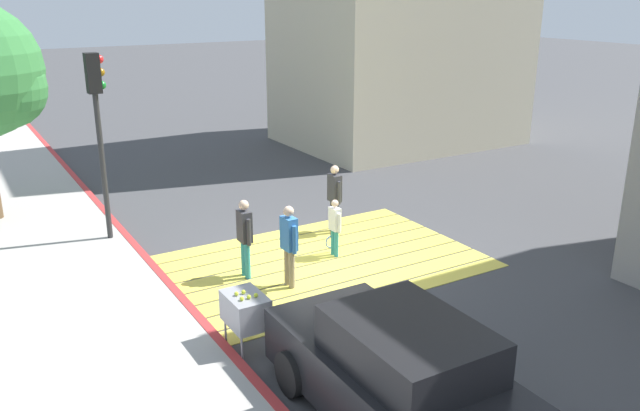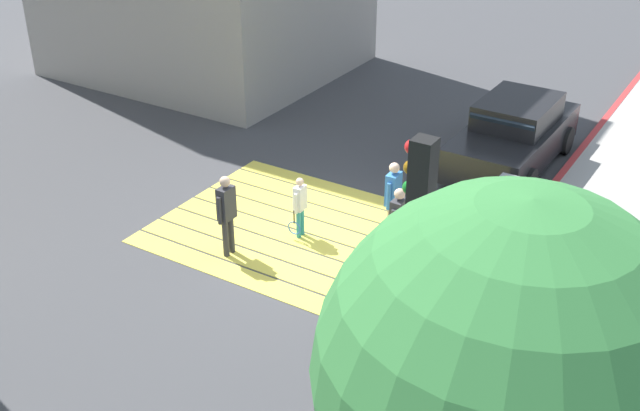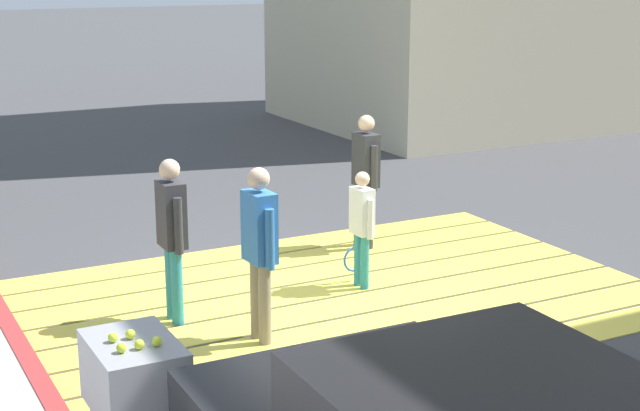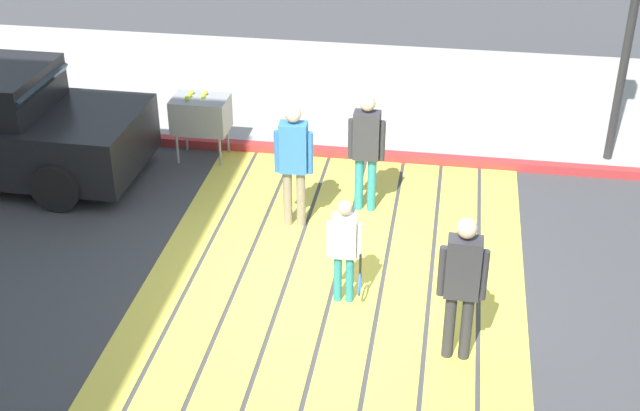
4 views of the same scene
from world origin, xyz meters
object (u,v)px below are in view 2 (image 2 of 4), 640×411
Objects in this scene: traffic_light_corner at (417,228)px; street_tree at (496,375)px; tennis_ball_cart at (508,195)px; pedestrian_adult_trailing at (227,210)px; pedestrian_adult_side at (398,222)px; pedestrian_child_with_racket at (300,204)px; car_parked_near_curb at (513,135)px; pedestrian_adult_lead at (393,196)px.

street_tree is at bearing 125.88° from traffic_light_corner.
street_tree is at bearing 107.30° from tennis_ball_cart.
pedestrian_adult_trailing reaches higher than pedestrian_adult_side.
pedestrian_adult_trailing is 1.28× the size of pedestrian_child_with_racket.
car_parked_near_curb is at bearing -72.59° from street_tree.
pedestrian_adult_trailing is 1.01× the size of pedestrian_adult_side.
pedestrian_child_with_racket reaches higher than tennis_ball_cart.
pedestrian_adult_lead is 3.16m from pedestrian_adult_trailing.
pedestrian_adult_lead is (2.37, -4.17, -2.08)m from traffic_light_corner.
tennis_ball_cart is (0.68, -5.86, -2.34)m from traffic_light_corner.
pedestrian_adult_side is at bearing 122.41° from pedestrian_adult_lead.
pedestrian_adult_lead is 1.01× the size of pedestrian_adult_trailing.
pedestrian_adult_trailing is at bearing -35.70° from street_tree.
pedestrian_adult_trailing is at bearing -23.53° from traffic_light_corner.
pedestrian_adult_lead is at bearing -60.35° from traffic_light_corner.
pedestrian_adult_lead reaches higher than pedestrian_child_with_racket.
tennis_ball_cart is (2.69, -8.64, -2.93)m from street_tree.
pedestrian_adult_trailing is 1.50m from pedestrian_child_with_racket.
car_parked_near_curb is 2.63× the size of pedestrian_adult_lead.
street_tree is 9.52m from tennis_ball_cart.
street_tree is at bearing 134.32° from pedestrian_child_with_racket.
traffic_light_corner is 5.56m from pedestrian_adult_trailing.
pedestrian_adult_side is at bearing -179.60° from pedestrian_child_with_racket.
pedestrian_adult_side is at bearing 87.23° from car_parked_near_curb.
pedestrian_adult_lead is (0.79, 4.51, 0.22)m from car_parked_near_curb.
traffic_light_corner is at bearing 156.47° from pedestrian_adult_trailing.
pedestrian_adult_lead reaches higher than pedestrian_adult_trailing.
street_tree reaches higher than pedestrian_adult_trailing.
car_parked_near_curb is at bearing -72.28° from tennis_ball_cart.
traffic_light_corner is 2.59× the size of pedestrian_adult_trailing.
pedestrian_child_with_racket is (-0.78, -1.25, -0.23)m from pedestrian_adult_trailing.
traffic_light_corner is 5.23m from pedestrian_adult_lead.
pedestrian_adult_lead is 1.02× the size of pedestrian_adult_side.
tennis_ball_cart is 2.80m from pedestrian_adult_side.
street_tree is 9.00m from pedestrian_child_with_racket.
traffic_light_corner is at bearing 96.61° from tennis_ball_cart.
tennis_ball_cart is at bearing -114.57° from pedestrian_adult_side.
tennis_ball_cart is 0.80× the size of pedestrian_child_with_racket.
street_tree is at bearing 107.41° from car_parked_near_curb.
pedestrian_adult_side is (1.16, 2.53, 0.24)m from tennis_ball_cart.
car_parked_near_curb is 4.24× the size of tennis_ball_cart.
tennis_ball_cart is at bearing 107.72° from car_parked_near_curb.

